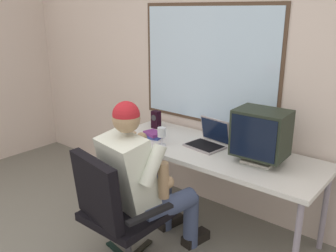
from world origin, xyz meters
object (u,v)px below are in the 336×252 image
Objects in this scene: wine_glass at (162,133)px; desk_speaker at (156,119)px; person_seated at (144,179)px; laptop at (209,139)px; office_chair at (114,207)px; crt_monitor at (261,134)px; desk at (211,155)px; book_stack at (153,135)px.

desk_speaker reaches higher than wine_glass.
person_seated reaches higher than wine_glass.
desk_speaker is at bearing 173.58° from laptop.
crt_monitor is at bearing 55.16° from office_chair.
crt_monitor is 1.17m from desk_speaker.
crt_monitor is (0.42, 0.00, 0.28)m from desk.
book_stack reaches higher than desk.
desk_speaker is 0.29m from book_stack.
crt_monitor is 2.62× the size of wine_glass.
office_chair is at bearing -66.48° from book_stack.
wine_glass is at bearing 103.56° from office_chair.
book_stack is (0.17, -0.23, -0.06)m from desk_speaker.
desk_speaker is at bearing 125.77° from person_seated.
laptop is 1.98× the size of desk_speaker.
office_chair is 1.20m from desk_speaker.
person_seated is 8.00× the size of wine_glass.
office_chair is 1.02m from laptop.
person_seated is (0.04, 0.26, 0.13)m from office_chair.
book_stack is at bearing 151.82° from wine_glass.
person_seated is at bearing -104.62° from desk.
person_seated is 0.54m from wine_glass.
person_seated is at bearing -54.23° from desk_speaker.
office_chair is at bearing -98.92° from person_seated.
desk is 4.56× the size of crt_monitor.
desk_speaker is (-1.15, 0.14, -0.14)m from crt_monitor.
book_stack is at bearing 125.53° from person_seated.
desk is 0.51m from crt_monitor.
person_seated reaches higher than laptop.
wine_glass is (-0.22, 0.46, 0.18)m from person_seated.
desk is 0.66m from person_seated.
wine_glass is at bearing -142.22° from laptop.
office_chair reaches higher than desk_speaker.
desk is 0.58m from book_stack.
wine_glass is at bearing 115.10° from person_seated.
laptop is 2.16× the size of wine_glass.
laptop reaches higher than desk.
desk is 5.53× the size of laptop.
desk is 0.94m from office_chair.
crt_monitor reaches higher than desk_speaker.
desk is 11.95× the size of wine_glass.
person_seated is at bearing 81.08° from office_chair.
office_chair reaches higher than book_stack.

